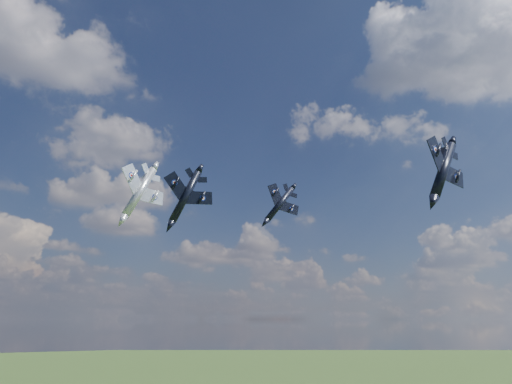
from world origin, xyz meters
name	(u,v)px	position (x,y,z in m)	size (l,w,h in m)	color
jet_lead_navy	(185,196)	(-7.63, 16.05, 81.12)	(10.33, 14.40, 2.98)	black
jet_right_navy	(443,170)	(24.64, -13.40, 82.10)	(11.41, 15.91, 3.29)	black
jet_high_navy	(280,204)	(15.90, 24.34, 83.73)	(9.56, 13.32, 2.76)	black
jet_left_silver	(139,192)	(-14.81, 21.36, 82.39)	(11.21, 15.63, 3.23)	#A6AAB0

